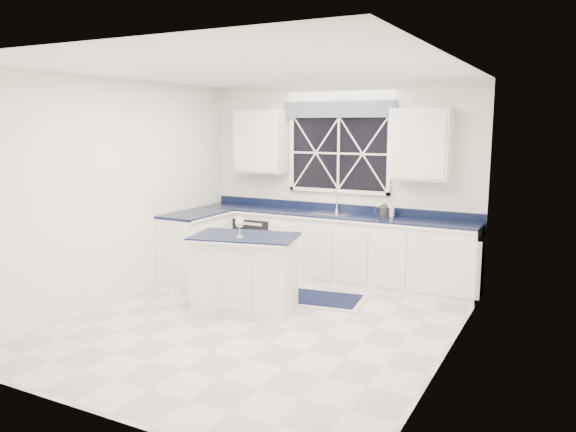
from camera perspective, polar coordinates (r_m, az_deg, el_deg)
The scene contains 13 objects.
ground at distance 6.25m, azimuth -2.97°, elevation -10.83°, with size 4.50×4.50×0.00m, color silver.
back_wall at distance 7.93m, azimuth 5.25°, elevation 3.48°, with size 4.00×0.10×2.70m, color white.
base_cabinets at distance 7.79m, azimuth 1.59°, elevation -3.30°, with size 3.99×1.60×0.90m.
countertop at distance 7.71m, azimuth 4.35°, elevation 0.10°, with size 3.98×0.64×0.04m, color black.
dishwasher at distance 8.29m, azimuth -2.69°, elevation -2.81°, with size 0.60×0.58×0.82m, color black.
window at distance 7.85m, azimuth 5.17°, elevation 6.94°, with size 1.65×0.09×1.26m.
upper_cabinets at distance 7.74m, azimuth 4.83°, elevation 7.42°, with size 3.10×0.34×0.90m.
faucet at distance 7.86m, azimuth 4.93°, elevation 1.59°, with size 0.05×0.20×0.30m.
island at distance 6.60m, azimuth -4.41°, elevation -5.71°, with size 1.31×0.95×0.88m.
rug at distance 7.06m, azimuth 2.81°, elevation -8.34°, with size 1.30×0.90×0.02m.
kettle at distance 7.54m, azimuth 9.75°, elevation 0.59°, with size 0.26×0.20×0.19m.
wine_glass at distance 6.37m, azimuth -4.95°, elevation -0.74°, with size 0.10×0.10×0.23m.
soap_bottle at distance 7.54m, azimuth 10.35°, elevation 0.76°, with size 0.10×0.10×0.22m, color silver.
Camera 1 is at (3.00, -5.05, 2.15)m, focal length 35.00 mm.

